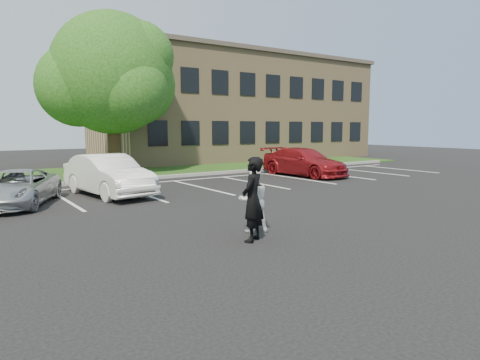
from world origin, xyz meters
The scene contains 11 objects.
ground_plane centered at (0.00, 0.00, 0.00)m, with size 90.00×90.00×0.00m, color black.
curb centered at (0.00, 12.00, 0.07)m, with size 40.00×0.30×0.15m, color gray.
grass_strip centered at (0.00, 16.00, 0.04)m, with size 44.00×8.00×0.08m, color #244815.
stall_lines centered at (1.40, 8.95, 0.01)m, with size 34.00×5.36×0.01m.
office_building centered at (14.00, 21.99, 4.16)m, with size 22.40×10.40×8.30m.
tree centered at (1.66, 15.73, 5.35)m, with size 7.80×7.20×8.80m.
man_black_suit centered at (-0.54, -0.29, 0.98)m, with size 0.71×0.47×1.95m, color black.
man_white_shirt centered at (0.01, 0.42, 0.79)m, with size 0.77×0.60×1.59m, color white.
car_silver_minivan centered at (-4.38, 7.76, 0.59)m, with size 1.97×4.27×1.19m, color #B4B7BD.
car_white_sedan centered at (-1.17, 8.14, 0.78)m, with size 1.66×4.76×1.57m, color white.
car_red_compact centered at (9.55, 8.79, 0.74)m, with size 2.07×5.10×1.48m, color maroon.
Camera 1 is at (-6.24, -8.03, 2.63)m, focal length 32.00 mm.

